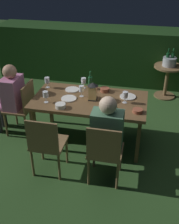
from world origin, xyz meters
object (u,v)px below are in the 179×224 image
plate_a (128,97)px  plate_d (72,90)px  dining_table (90,102)px  bowl_olives (105,90)px  wine_glass_b (47,81)px  person_in_pink (10,96)px  wine_glass_a (81,89)px  person_in_green (108,132)px  chair_head_near (23,106)px  wine_glass_c (125,95)px  bowl_bread (60,106)px  wine_glass_e (46,95)px  wine_glass_d (84,81)px  plate_b (69,99)px  chair_side_left_a (47,143)px  ice_bucket (170,61)px  green_bottle_on_table (90,82)px  chair_side_left_b (105,151)px  plate_c (108,107)px  side_table (167,76)px  lantern_centerpiece (93,90)px  bowl_salad (138,111)px

plate_a → plate_d: bearing=176.2°
plate_a → dining_table: bearing=-161.3°
bowl_olives → wine_glass_b: bearing=-176.9°
person_in_pink → wine_glass_a: 1.15m
person_in_green → bowl_olives: 0.96m
chair_head_near → person_in_pink: size_ratio=0.76×
plate_a → wine_glass_c: bearing=-98.6°
person_in_green → wine_glass_a: size_ratio=6.80×
bowl_bread → person_in_green: bearing=-23.8°
wine_glass_b → wine_glass_e: same height
wine_glass_d → plate_b: size_ratio=0.76×
wine_glass_e → plate_a: wine_glass_e is taller
chair_side_left_a → ice_bucket: (1.56, 2.65, 0.27)m
green_bottle_on_table → wine_glass_c: size_ratio=1.72×
wine_glass_d → person_in_pink: bearing=-162.4°
wine_glass_d → bowl_bread: bearing=-103.6°
chair_side_left_b → plate_c: chair_side_left_b is taller
chair_side_left_b → bowl_bread: (-0.70, 0.50, 0.27)m
wine_glass_b → side_table: (1.91, 1.57, -0.40)m
chair_side_left_b → plate_a: (0.17, 1.02, 0.24)m
person_in_green → wine_glass_a: person_in_green is taller
wine_glass_c → bowl_bread: (-0.84, -0.33, -0.09)m
wine_glass_b → bowl_olives: wine_glass_b is taller
plate_c → bowl_bread: bearing=-167.5°
wine_glass_a → ice_bucket: size_ratio=0.49×
wine_glass_b → plate_c: wine_glass_b is taller
person_in_pink → wine_glass_e: bearing=-18.2°
dining_table → wine_glass_d: size_ratio=9.73×
green_bottle_on_table → wine_glass_d: bearing=174.2°
plate_c → wine_glass_d: bearing=130.5°
plate_b → side_table: plate_b is taller
person_in_pink → bowl_bread: 1.00m
plate_d → side_table: (1.51, 1.57, -0.29)m
bowl_bread → wine_glass_d: bearing=76.4°
plate_b → bowl_olives: bowl_olives is taller
chair_head_near → wine_glass_d: bearing=21.1°
wine_glass_b → ice_bucket: bearing=39.3°
plate_d → bowl_bread: bearing=-90.9°
plate_b → plate_d: (-0.03, 0.30, 0.00)m
lantern_centerpiece → plate_b: (-0.34, -0.06, -0.14)m
bowl_salad → person_in_green: bearing=-129.2°
wine_glass_d → plate_a: bearing=-13.3°
plate_c → side_table: (0.89, 2.01, -0.29)m
wine_glass_b → plate_a: wine_glass_b is taller
chair_head_near → bowl_salad: (1.77, -0.23, 0.26)m
wine_glass_b → side_table: 2.50m
wine_glass_a → wine_glass_e: size_ratio=1.00×
wine_glass_e → bowl_olives: wine_glass_e is taller
wine_glass_b → plate_b: (0.43, -0.31, -0.11)m
chair_head_near → bowl_bread: 0.85m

